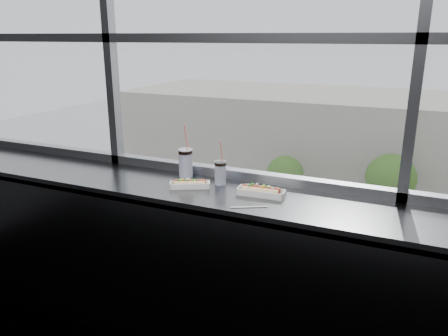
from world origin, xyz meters
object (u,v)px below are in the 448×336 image
at_px(car_near_c, 376,307).
at_px(tree_left, 285,174).
at_px(wrapper, 177,185).
at_px(pedestrian_b, 367,214).
at_px(hotdog_tray_left, 190,184).
at_px(pedestrian_a, 303,204).
at_px(soda_cup_right, 220,172).
at_px(tree_center, 391,179).
at_px(loose_straw, 249,207).
at_px(hotdog_tray_right, 261,191).
at_px(car_far_b, 433,244).
at_px(soda_cup_left, 186,161).
at_px(car_near_b, 228,273).
at_px(car_far_a, 213,208).

height_order(car_near_c, tree_left, tree_left).
distance_m(wrapper, pedestrian_b, 29.51).
xyz_separation_m(hotdog_tray_left, pedestrian_a, (-5.66, 27.63, -11.06)).
relative_size(soda_cup_right, tree_center, 0.05).
bearing_deg(soda_cup_right, loose_straw, -43.95).
xyz_separation_m(hotdog_tray_right, soda_cup_right, (-0.31, 0.09, 0.06)).
bearing_deg(hotdog_tray_left, tree_left, 78.15).
height_order(car_far_b, car_near_c, car_near_c).
xyz_separation_m(hotdog_tray_left, hotdog_tray_right, (0.46, 0.04, 0.00)).
bearing_deg(soda_cup_left, car_far_b, 82.44).
bearing_deg(wrapper, car_near_b, 112.30).
xyz_separation_m(wrapper, pedestrian_b, (-0.96, 27.40, -10.93)).
height_order(hotdog_tray_left, car_near_c, hotdog_tray_left).
height_order(car_near_c, pedestrian_a, car_near_c).
xyz_separation_m(wrapper, car_far_a, (-11.41, 24.32, -11.08)).
bearing_deg(loose_straw, soda_cup_right, 108.23).
distance_m(hotdog_tray_left, car_near_b, 20.80).
relative_size(wrapper, tree_left, 0.02).
bearing_deg(hotdog_tray_right, tree_left, 102.37).
bearing_deg(car_near_c, car_far_b, -25.03).
height_order(wrapper, pedestrian_b, wrapper).
relative_size(car_far_a, pedestrian_a, 2.85).
bearing_deg(car_near_b, car_far_b, -50.41).
distance_m(hotdog_tray_right, loose_straw, 0.21).
bearing_deg(car_far_b, car_far_a, 90.08).
distance_m(soda_cup_right, car_near_b, 20.78).
bearing_deg(wrapper, hotdog_tray_left, 15.89).
bearing_deg(loose_straw, car_near_b, 85.91).
xyz_separation_m(car_far_b, pedestrian_a, (-8.72, 3.33, -0.04)).
xyz_separation_m(hotdog_tray_right, soda_cup_left, (-0.59, 0.15, 0.08)).
xyz_separation_m(loose_straw, wrapper, (-0.54, 0.14, 0.01)).
relative_size(hotdog_tray_right, tree_left, 0.07).
bearing_deg(car_far_a, tree_left, -45.14).
relative_size(pedestrian_a, pedestrian_b, 0.90).
bearing_deg(car_far_a, car_far_b, -88.87).
distance_m(hotdog_tray_right, tree_left, 30.69).
bearing_deg(wrapper, tree_left, 104.32).
relative_size(car_far_b, pedestrian_b, 2.76).
height_order(soda_cup_left, car_far_a, soda_cup_left).
bearing_deg(hotdog_tray_right, car_far_b, 80.85).
relative_size(car_near_c, tree_left, 1.45).
relative_size(soda_cup_right, car_near_c, 0.05).
relative_size(tree_left, tree_center, 0.82).
bearing_deg(car_far_b, pedestrian_a, 69.17).
height_order(soda_cup_left, tree_left, soda_cup_left).
height_order(hotdog_tray_right, loose_straw, hotdog_tray_right).
bearing_deg(tree_center, car_far_a, -161.04).
distance_m(loose_straw, car_near_c, 19.79).
distance_m(soda_cup_left, loose_straw, 0.70).
relative_size(hotdog_tray_right, soda_cup_left, 0.79).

